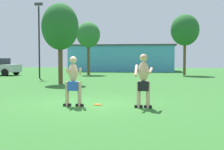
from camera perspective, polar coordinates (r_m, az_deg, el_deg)
ground_plane at (r=10.72m, az=-4.85°, el=-5.42°), size 80.00×80.00×0.00m
player_near at (r=10.15m, az=-7.26°, el=-1.00°), size 0.68×0.58×1.66m
player_in_black at (r=9.78m, az=5.90°, el=-0.58°), size 0.58×0.61×1.75m
frisbee at (r=10.46m, az=-2.66°, el=-5.56°), size 0.27×0.27×0.03m
lamp_post at (r=24.72m, az=-13.51°, el=7.75°), size 0.60×0.24×5.90m
outbuilding_behind_lot at (r=37.92m, az=1.99°, el=3.20°), size 12.80×6.48×3.19m
tree_left_field at (r=29.14m, az=13.50°, el=8.17°), size 2.60×2.60×5.64m
tree_right_field at (r=19.27m, az=-9.69°, el=8.85°), size 2.28×2.28×4.99m
tree_behind_players at (r=29.32m, az=-4.46°, el=7.47°), size 2.26×2.26×5.04m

